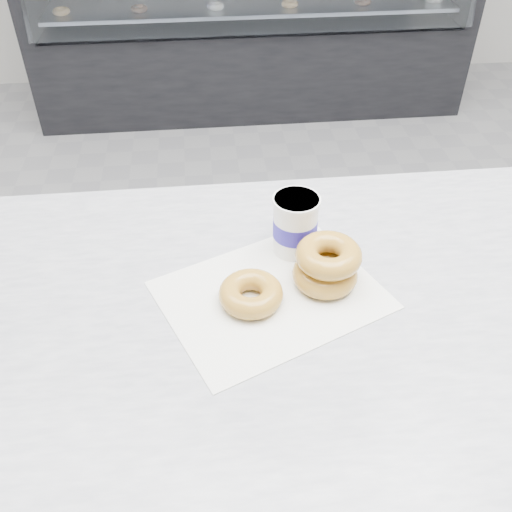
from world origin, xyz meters
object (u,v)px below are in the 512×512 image
Objects in this scene: donut_stack at (327,265)px; coffee_cup at (295,224)px; display_case at (250,16)px; donut_single at (251,294)px; counter at (374,452)px.

donut_stack is 0.10m from coffee_cup.
display_case is 2.74m from donut_single.
donut_stack reaches higher than counter.
display_case is 2.70m from donut_stack.
coffee_cup reaches higher than donut_stack.
counter is at bearing -63.38° from coffee_cup.
coffee_cup is at bearing -93.72° from display_case.
counter is 29.50× the size of donut_single.
coffee_cup reaches higher than donut_single.
counter is 0.51m from donut_stack.
coffee_cup is at bearing 54.53° from donut_single.
donut_single reaches higher than counter.
donut_stack is (-0.13, -2.66, 0.45)m from display_case.
display_case is 2.61m from coffee_cup.
donut_single is at bearing -146.20° from coffee_cup.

